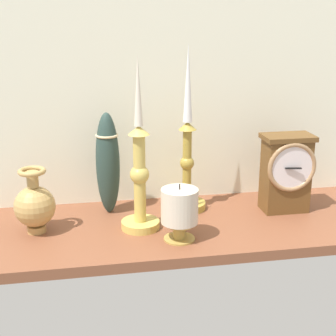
{
  "coord_description": "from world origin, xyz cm",
  "views": [
    {
      "loc": [
        -25.04,
        -109.59,
        48.85
      ],
      "look_at": [
        -5.24,
        0.0,
        14.0
      ],
      "focal_mm": 53.91,
      "sensor_mm": 36.0,
      "label": 1
    }
  ],
  "objects": [
    {
      "name": "candlestick_tall_left",
      "position": [
        -12.06,
        -1.32,
        12.73
      ],
      "size": [
        8.99,
        8.99,
        40.22
      ],
      "color": "#CEB454",
      "rests_on": "ground_plane"
    },
    {
      "name": "pillar_candle_front",
      "position": [
        -4.31,
        -9.01,
        7.08
      ],
      "size": [
        8.21,
        8.21,
        13.07
      ],
      "color": "#B49647",
      "rests_on": "ground_plane"
    },
    {
      "name": "candlestick_tall_center",
      "position": [
        1.21,
        8.79,
        13.09
      ],
      "size": [
        9.75,
        9.75,
        41.81
      ],
      "color": "#A98F38",
      "rests_on": "ground_plane"
    },
    {
      "name": "ground_plane",
      "position": [
        0.0,
        0.0,
        -1.2
      ],
      "size": [
        100.0,
        36.0,
        2.4
      ],
      "primitive_type": "cube",
      "color": "brown"
    },
    {
      "name": "back_wall",
      "position": [
        0.0,
        18.5,
        32.5
      ],
      "size": [
        120.0,
        2.0,
        65.0
      ],
      "primitive_type": "cube",
      "color": "white",
      "rests_on": "ground_plane"
    },
    {
      "name": "tall_ceramic_vase",
      "position": [
        -18.54,
        9.88,
        12.97
      ],
      "size": [
        5.87,
        5.87,
        25.64
      ],
      "color": "#293E39",
      "rests_on": "ground_plane"
    },
    {
      "name": "brass_vase_bulbous",
      "position": [
        -35.91,
        0.76,
        6.71
      ],
      "size": [
        9.41,
        9.41,
        15.26
      ],
      "color": "tan",
      "rests_on": "ground_plane"
    },
    {
      "name": "mantel_clock",
      "position": [
        25.42,
        3.1,
        10.3
      ],
      "size": [
        12.5,
        8.85,
        19.71
      ],
      "color": "brown",
      "rests_on": "ground_plane"
    }
  ]
}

